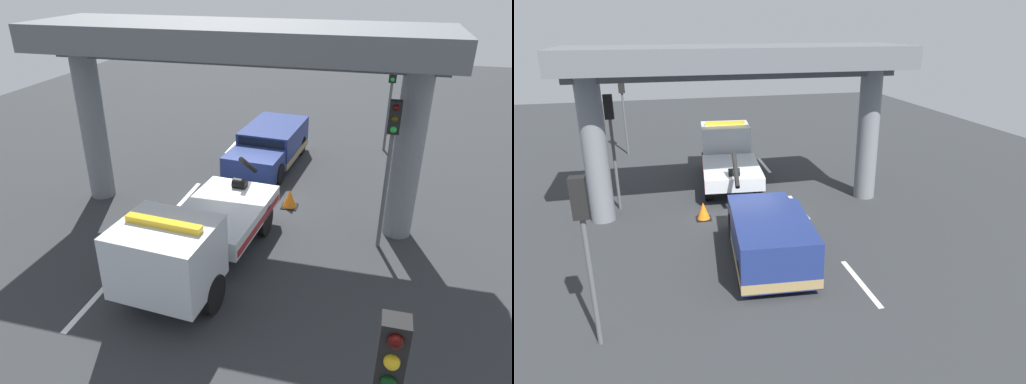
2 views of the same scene
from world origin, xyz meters
The scene contains 11 objects.
ground_plane centered at (0.00, 0.00, -0.05)m, with size 60.00×40.00×0.10m, color #2D3033.
lane_stripe_west centered at (-6.00, -2.21, 0.00)m, with size 2.60×0.16×0.01m, color silver.
lane_stripe_mid centered at (0.00, -2.21, 0.00)m, with size 2.60×0.16×0.01m, color silver.
lane_stripe_east centered at (6.00, -2.21, 0.00)m, with size 2.60×0.16×0.01m, color silver.
tow_truck_white centered at (4.32, -0.06, 1.20)m, with size 7.33×2.87×2.46m.
towed_van_green centered at (-4.04, 0.01, 0.78)m, with size 5.35×2.58×1.58m.
overpass_structure centered at (0.53, 0.00, 5.24)m, with size 3.60×12.58×6.21m.
traffic_light_near centered at (-6.98, 4.75, 2.96)m, with size 0.39×0.32×4.05m.
traffic_light_far centered at (1.52, 4.75, 3.28)m, with size 0.39×0.32×4.51m.
traffic_light_mid centered at (10.02, 4.75, 3.15)m, with size 0.39×0.32×4.32m.
traffic_cone_orange centered at (-0.31, 1.63, 0.31)m, with size 0.56×0.56×0.66m.
Camera 2 is at (-16.59, 3.09, 6.97)m, focal length 32.59 mm.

